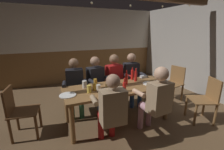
{
  "coord_description": "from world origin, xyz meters",
  "views": [
    {
      "loc": [
        -1.21,
        -2.62,
        1.75
      ],
      "look_at": [
        0.0,
        0.2,
        0.88
      ],
      "focal_mm": 25.03,
      "sensor_mm": 36.0,
      "label": 1
    }
  ],
  "objects_px": {
    "dining_table": "(118,91)",
    "chair_empty_near_left": "(174,82)",
    "person_4": "(111,108)",
    "chair_empty_near_right": "(206,99)",
    "bottle_2": "(124,86)",
    "bottle_1": "(132,75)",
    "condiment_caddy": "(143,77)",
    "pint_glass_2": "(99,88)",
    "person_3": "(132,77)",
    "chair_empty_far_end": "(19,111)",
    "pint_glass_0": "(160,83)",
    "person_1": "(97,81)",
    "person_0": "(75,84)",
    "pint_glass_3": "(95,82)",
    "pint_glass_4": "(95,87)",
    "bottle_3": "(136,76)",
    "pint_glass_5": "(89,89)",
    "pint_glass_6": "(114,81)",
    "pint_glass_1": "(85,84)",
    "table_candle": "(106,86)",
    "plate_0": "(68,95)",
    "person_2": "(116,78)",
    "person_5": "(156,98)",
    "bottle_0": "(126,79)",
    "plate_1": "(149,84)"
  },
  "relations": [
    {
      "from": "person_3",
      "to": "pint_glass_4",
      "type": "bearing_deg",
      "value": 36.24
    },
    {
      "from": "person_4",
      "to": "bottle_0",
      "type": "height_order",
      "value": "person_4"
    },
    {
      "from": "chair_empty_near_right",
      "to": "pint_glass_1",
      "type": "bearing_deg",
      "value": 91.35
    },
    {
      "from": "chair_empty_near_left",
      "to": "pint_glass_4",
      "type": "relative_size",
      "value": 7.02
    },
    {
      "from": "dining_table",
      "to": "chair_empty_near_left",
      "type": "height_order",
      "value": "chair_empty_near_left"
    },
    {
      "from": "plate_0",
      "to": "plate_1",
      "type": "bearing_deg",
      "value": -1.38
    },
    {
      "from": "bottle_3",
      "to": "pint_glass_2",
      "type": "relative_size",
      "value": 2.24
    },
    {
      "from": "person_1",
      "to": "person_4",
      "type": "relative_size",
      "value": 1.02
    },
    {
      "from": "table_candle",
      "to": "pint_glass_0",
      "type": "distance_m",
      "value": 1.02
    },
    {
      "from": "chair_empty_near_right",
      "to": "plate_0",
      "type": "relative_size",
      "value": 3.21
    },
    {
      "from": "pint_glass_6",
      "to": "dining_table",
      "type": "bearing_deg",
      "value": -86.76
    },
    {
      "from": "pint_glass_5",
      "to": "pint_glass_0",
      "type": "bearing_deg",
      "value": -9.85
    },
    {
      "from": "person_1",
      "to": "pint_glass_0",
      "type": "xyz_separation_m",
      "value": [
        0.95,
        -0.93,
        0.13
      ]
    },
    {
      "from": "dining_table",
      "to": "pint_glass_6",
      "type": "relative_size",
      "value": 14.06
    },
    {
      "from": "chair_empty_far_end",
      "to": "bottle_1",
      "type": "xyz_separation_m",
      "value": [
        2.2,
        0.08,
        0.36
      ]
    },
    {
      "from": "person_0",
      "to": "bottle_1",
      "type": "bearing_deg",
      "value": 173.18
    },
    {
      "from": "condiment_caddy",
      "to": "bottle_1",
      "type": "height_order",
      "value": "bottle_1"
    },
    {
      "from": "pint_glass_0",
      "to": "pint_glass_4",
      "type": "relative_size",
      "value": 1.18
    },
    {
      "from": "person_2",
      "to": "person_5",
      "type": "xyz_separation_m",
      "value": [
        0.16,
        -1.27,
        0.0
      ]
    },
    {
      "from": "person_5",
      "to": "pint_glass_4",
      "type": "distance_m",
      "value": 1.08
    },
    {
      "from": "pint_glass_2",
      "to": "person_4",
      "type": "bearing_deg",
      "value": -88.76
    },
    {
      "from": "person_2",
      "to": "plate_0",
      "type": "bearing_deg",
      "value": 21.47
    },
    {
      "from": "person_1",
      "to": "chair_empty_near_right",
      "type": "relative_size",
      "value": 1.38
    },
    {
      "from": "condiment_caddy",
      "to": "plate_0",
      "type": "relative_size",
      "value": 0.51
    },
    {
      "from": "pint_glass_0",
      "to": "pint_glass_2",
      "type": "relative_size",
      "value": 1.2
    },
    {
      "from": "person_0",
      "to": "pint_glass_0",
      "type": "bearing_deg",
      "value": 155.8
    },
    {
      "from": "bottle_0",
      "to": "pint_glass_5",
      "type": "height_order",
      "value": "bottle_0"
    },
    {
      "from": "chair_empty_far_end",
      "to": "pint_glass_0",
      "type": "bearing_deg",
      "value": 85.32
    },
    {
      "from": "bottle_2",
      "to": "person_4",
      "type": "bearing_deg",
      "value": -137.21
    },
    {
      "from": "chair_empty_near_left",
      "to": "bottle_2",
      "type": "xyz_separation_m",
      "value": [
        -1.78,
        -0.62,
        0.35
      ]
    },
    {
      "from": "person_4",
      "to": "bottle_1",
      "type": "xyz_separation_m",
      "value": [
        0.89,
        0.94,
        0.18
      ]
    },
    {
      "from": "pint_glass_1",
      "to": "bottle_0",
      "type": "bearing_deg",
      "value": -9.33
    },
    {
      "from": "bottle_0",
      "to": "pint_glass_2",
      "type": "height_order",
      "value": "bottle_0"
    },
    {
      "from": "table_candle",
      "to": "pint_glass_2",
      "type": "relative_size",
      "value": 0.65
    },
    {
      "from": "table_candle",
      "to": "plate_0",
      "type": "relative_size",
      "value": 0.29
    },
    {
      "from": "plate_1",
      "to": "pint_glass_5",
      "type": "height_order",
      "value": "pint_glass_5"
    },
    {
      "from": "person_0",
      "to": "chair_empty_far_end",
      "type": "distance_m",
      "value": 1.12
    },
    {
      "from": "person_5",
      "to": "chair_empty_far_end",
      "type": "relative_size",
      "value": 1.39
    },
    {
      "from": "pint_glass_4",
      "to": "person_1",
      "type": "bearing_deg",
      "value": 68.91
    },
    {
      "from": "person_0",
      "to": "plate_0",
      "type": "xyz_separation_m",
      "value": [
        -0.24,
        -0.69,
        0.07
      ]
    },
    {
      "from": "condiment_caddy",
      "to": "pint_glass_2",
      "type": "xyz_separation_m",
      "value": [
        -1.21,
        -0.41,
        0.04
      ]
    },
    {
      "from": "person_2",
      "to": "condiment_caddy",
      "type": "height_order",
      "value": "person_2"
    },
    {
      "from": "person_0",
      "to": "plate_0",
      "type": "distance_m",
      "value": 0.74
    },
    {
      "from": "chair_empty_far_end",
      "to": "condiment_caddy",
      "type": "relative_size",
      "value": 6.29
    },
    {
      "from": "bottle_1",
      "to": "person_3",
      "type": "bearing_deg",
      "value": 59.83
    },
    {
      "from": "person_0",
      "to": "pint_glass_3",
      "type": "relative_size",
      "value": 10.47
    },
    {
      "from": "person_4",
      "to": "chair_empty_near_right",
      "type": "distance_m",
      "value": 2.01
    },
    {
      "from": "dining_table",
      "to": "bottle_2",
      "type": "distance_m",
      "value": 0.33
    },
    {
      "from": "bottle_3",
      "to": "pint_glass_5",
      "type": "distance_m",
      "value": 1.1
    },
    {
      "from": "plate_0",
      "to": "pint_glass_2",
      "type": "bearing_deg",
      "value": -2.85
    }
  ]
}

